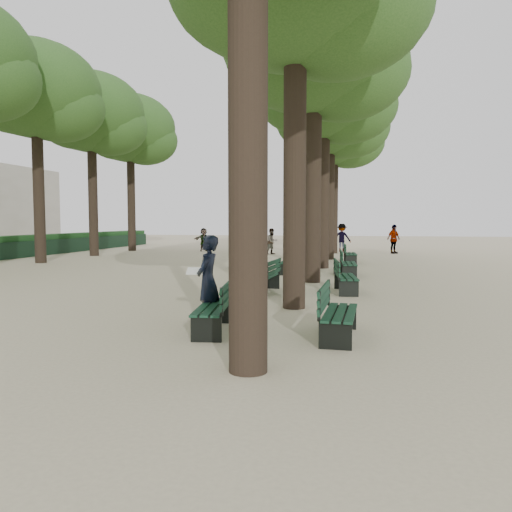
# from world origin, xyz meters

# --- Properties ---
(ground) EXTENTS (120.00, 120.00, 0.00)m
(ground) POSITION_xyz_m (0.00, 0.00, 0.00)
(ground) COLOR beige
(ground) RESTS_ON ground
(tree_central_2) EXTENTS (6.00, 6.00, 9.95)m
(tree_central_2) POSITION_xyz_m (1.50, 8.00, 7.65)
(tree_central_2) COLOR #33261C
(tree_central_2) RESTS_ON ground
(tree_central_3) EXTENTS (6.00, 6.00, 9.95)m
(tree_central_3) POSITION_xyz_m (1.50, 13.00, 7.65)
(tree_central_3) COLOR #33261C
(tree_central_3) RESTS_ON ground
(tree_central_4) EXTENTS (6.00, 6.00, 9.95)m
(tree_central_4) POSITION_xyz_m (1.50, 18.00, 7.65)
(tree_central_4) COLOR #33261C
(tree_central_4) RESTS_ON ground
(tree_central_5) EXTENTS (6.00, 6.00, 9.95)m
(tree_central_5) POSITION_xyz_m (1.50, 23.00, 7.65)
(tree_central_5) COLOR #33261C
(tree_central_5) RESTS_ON ground
(tree_far_3) EXTENTS (6.00, 6.00, 10.45)m
(tree_far_3) POSITION_xyz_m (-12.00, 13.00, 8.14)
(tree_far_3) COLOR #33261C
(tree_far_3) RESTS_ON ground
(tree_far_4) EXTENTS (6.00, 6.00, 10.45)m
(tree_far_4) POSITION_xyz_m (-12.00, 18.00, 8.14)
(tree_far_4) COLOR #33261C
(tree_far_4) RESTS_ON ground
(tree_far_5) EXTENTS (6.00, 6.00, 10.45)m
(tree_far_5) POSITION_xyz_m (-12.00, 23.00, 8.14)
(tree_far_5) COLOR #33261C
(tree_far_5) RESTS_ON ground
(bench_left_0) EXTENTS (0.79, 1.86, 0.92)m
(bench_left_0) POSITION_xyz_m (0.37, 0.22, 0.27)
(bench_left_0) COLOR black
(bench_left_0) RESTS_ON ground
(bench_left_1) EXTENTS (0.67, 1.83, 0.92)m
(bench_left_1) POSITION_xyz_m (0.37, 5.39, 0.27)
(bench_left_1) COLOR black
(bench_left_1) RESTS_ON ground
(bench_left_2) EXTENTS (0.81, 1.86, 0.92)m
(bench_left_2) POSITION_xyz_m (0.37, 10.59, 0.27)
(bench_left_2) COLOR black
(bench_left_2) RESTS_ON ground
(bench_left_3) EXTENTS (0.73, 1.84, 0.92)m
(bench_left_3) POSITION_xyz_m (0.37, 15.36, 0.27)
(bench_left_3) COLOR black
(bench_left_3) RESTS_ON ground
(bench_right_0) EXTENTS (0.64, 1.82, 0.92)m
(bench_right_0) POSITION_xyz_m (2.63, 0.17, 0.27)
(bench_right_0) COLOR black
(bench_right_0) RESTS_ON ground
(bench_right_1) EXTENTS (0.78, 1.86, 0.92)m
(bench_right_1) POSITION_xyz_m (2.63, 5.77, 0.27)
(bench_right_1) COLOR black
(bench_right_1) RESTS_ON ground
(bench_right_2) EXTENTS (0.70, 1.84, 0.92)m
(bench_right_2) POSITION_xyz_m (2.63, 10.25, 0.27)
(bench_right_2) COLOR black
(bench_right_2) RESTS_ON ground
(bench_right_3) EXTENTS (0.70, 1.84, 0.92)m
(bench_right_3) POSITION_xyz_m (2.63, 15.85, 0.27)
(bench_right_3) COLOR black
(bench_right_3) RESTS_ON ground
(man_with_map) EXTENTS (0.63, 0.72, 1.75)m
(man_with_map) POSITION_xyz_m (0.09, 0.79, 0.88)
(man_with_map) COLOR black
(man_with_map) RESTS_ON ground
(pedestrian_a) EXTENTS (0.74, 0.78, 1.57)m
(pedestrian_a) POSITION_xyz_m (-2.09, 21.33, 0.78)
(pedestrian_a) COLOR #262628
(pedestrian_a) RESTS_ON ground
(pedestrian_b) EXTENTS (1.22, 0.47, 1.84)m
(pedestrian_b) POSITION_xyz_m (1.97, 24.88, 0.92)
(pedestrian_b) COLOR #262628
(pedestrian_b) RESTS_ON ground
(pedestrian_c) EXTENTS (1.00, 1.00, 1.80)m
(pedestrian_c) POSITION_xyz_m (5.17, 23.44, 0.90)
(pedestrian_c) COLOR #262628
(pedestrian_c) RESTS_ON ground
(pedestrian_e) EXTENTS (1.36, 1.07, 1.55)m
(pedestrian_e) POSITION_xyz_m (-7.09, 23.53, 0.77)
(pedestrian_e) COLOR #262628
(pedestrian_e) RESTS_ON ground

